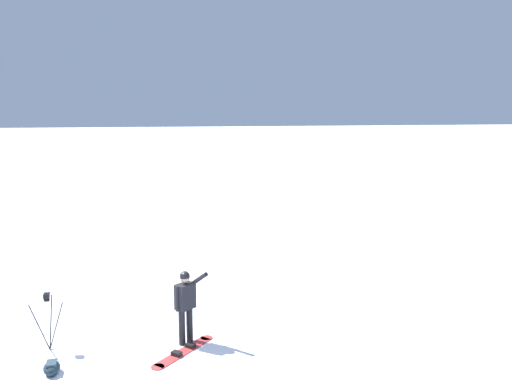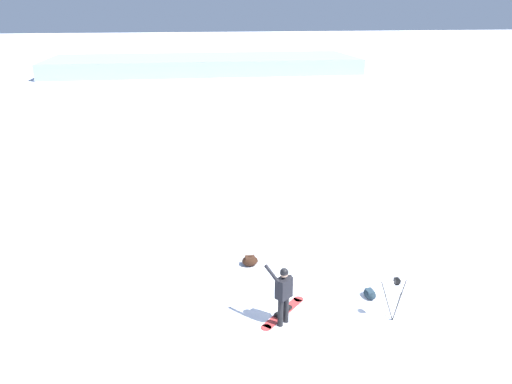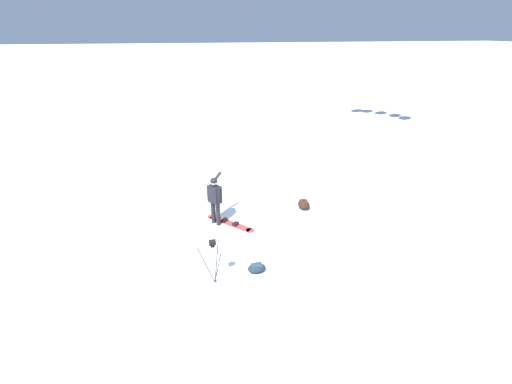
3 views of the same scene
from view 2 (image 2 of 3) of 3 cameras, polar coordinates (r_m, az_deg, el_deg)
ground_plane at (r=13.23m, az=5.99°, el=-13.79°), size 300.00×300.00×0.00m
snowboarder at (r=12.23m, az=3.25°, el=-11.50°), size 0.71×0.52×1.61m
snowboard at (r=13.11m, az=3.19°, el=-13.91°), size 1.36×1.36×0.10m
gear_bag_large at (r=15.15m, az=-0.71°, el=-8.05°), size 0.50×0.40×0.31m
camera_tripod at (r=12.84m, az=16.08°, el=-11.06°), size 0.68×0.56×1.22m
gear_bag_small at (r=14.00m, az=13.20°, el=-11.53°), size 0.34×0.48×0.23m
distant_ridge at (r=61.89m, az=-6.10°, el=14.68°), size 36.74×12.55×1.75m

